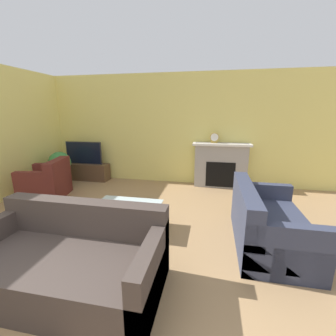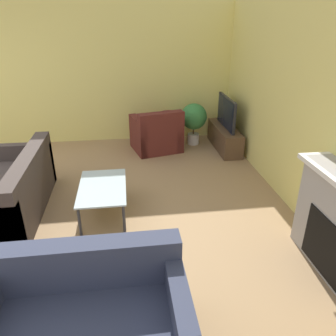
% 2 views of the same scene
% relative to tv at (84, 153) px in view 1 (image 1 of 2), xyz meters
% --- Properties ---
extents(wall_back, '(8.55, 0.06, 2.70)m').
position_rel_tv_xyz_m(wall_back, '(1.96, 0.29, 0.62)').
color(wall_back, '#EADB72').
rests_on(wall_back, ground_plane).
extents(fireplace, '(1.35, 0.36, 1.07)m').
position_rel_tv_xyz_m(fireplace, '(3.55, 0.11, -0.17)').
color(fireplace, '#9E9993').
rests_on(fireplace, ground_plane).
extents(tv_stand, '(1.27, 0.36, 0.44)m').
position_rel_tv_xyz_m(tv_stand, '(0.00, 0.00, -0.51)').
color(tv_stand, brown).
rests_on(tv_stand, ground_plane).
extents(tv, '(0.99, 0.06, 0.59)m').
position_rel_tv_xyz_m(tv, '(0.00, 0.00, 0.00)').
color(tv, '#232328').
rests_on(tv, tv_stand).
extents(couch_sectional, '(1.93, 1.00, 0.82)m').
position_rel_tv_xyz_m(couch_sectional, '(1.95, -3.54, -0.45)').
color(couch_sectional, '#3D332D').
rests_on(couch_sectional, ground_plane).
extents(couch_loveseat, '(0.89, 1.54, 0.82)m').
position_rel_tv_xyz_m(couch_loveseat, '(4.11, -2.31, -0.44)').
color(couch_loveseat, '#33384C').
rests_on(couch_loveseat, ground_plane).
extents(armchair_by_window, '(0.97, 1.02, 0.82)m').
position_rel_tv_xyz_m(armchair_by_window, '(-0.08, -1.34, -0.43)').
color(armchair_by_window, '#5B231E').
rests_on(armchair_by_window, ground_plane).
extents(coffee_table, '(1.01, 0.61, 0.40)m').
position_rel_tv_xyz_m(coffee_table, '(2.09, -2.28, -0.37)').
color(coffee_table, '#333338').
rests_on(coffee_table, ground_plane).
extents(potted_plant, '(0.52, 0.52, 0.84)m').
position_rel_tv_xyz_m(potted_plant, '(-0.32, -0.56, -0.19)').
color(potted_plant, beige).
rests_on(potted_plant, ground_plane).
extents(mantel_clock, '(0.22, 0.07, 0.25)m').
position_rel_tv_xyz_m(mantel_clock, '(3.37, 0.11, 0.47)').
color(mantel_clock, '#B79338').
rests_on(mantel_clock, fireplace).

